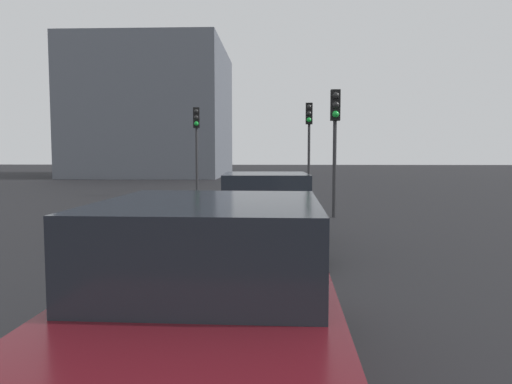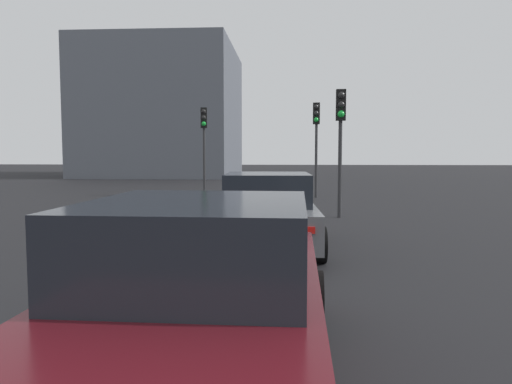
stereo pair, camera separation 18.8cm
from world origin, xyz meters
The scene contains 6 objects.
car_grey_lead centered at (10.27, -0.08, 0.74)m, with size 4.27×2.16×1.52m.
car_maroon_second centered at (4.44, 0.22, 0.75)m, with size 4.42×2.18×1.56m.
traffic_light_near_left centered at (15.10, -2.03, 2.72)m, with size 0.32×0.29×3.77m.
traffic_light_near_right centered at (21.55, -1.70, 2.91)m, with size 0.33×0.31×4.04m.
traffic_light_far_left centered at (22.28, 3.24, 2.83)m, with size 0.33×0.30×3.93m.
building_facade_left centered at (42.40, 10.00, 5.37)m, with size 13.93×11.91×10.73m, color slate.
Camera 1 is at (0.55, -0.28, 1.92)m, focal length 34.30 mm.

